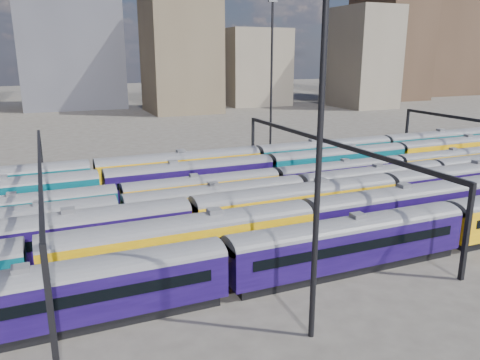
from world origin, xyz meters
name	(u,v)px	position (x,y,z in m)	size (l,w,h in m)	color
ground	(245,218)	(0.00, 0.00, 0.00)	(500.00, 500.00, 0.00)	#423E38
rake_0	(224,260)	(-8.18, -15.00, 2.82)	(130.58, 3.18, 5.37)	black
rake_1	(306,219)	(1.65, -10.00, 2.95)	(136.45, 3.32, 5.62)	black
rake_2	(190,216)	(-7.71, -5.00, 2.92)	(135.11, 3.29, 5.56)	black
rake_3	(300,188)	(6.76, 0.00, 2.58)	(119.83, 2.92, 4.92)	black
rake_4	(203,188)	(-3.16, 5.00, 2.43)	(94.14, 2.76, 4.63)	black
rake_5	(101,184)	(-13.88, 10.00, 2.81)	(129.95, 3.17, 5.34)	black
rake_6	(180,165)	(-2.96, 15.00, 2.94)	(158.64, 3.31, 5.59)	black
gantry_1	(41,176)	(-20.00, 0.00, 6.79)	(0.35, 40.35, 8.03)	black
gantry_2	(326,150)	(10.00, 0.00, 6.79)	(0.35, 40.35, 8.03)	black
mast_2	(321,116)	(-5.00, -22.00, 13.97)	(1.40, 0.50, 25.60)	black
mast_3	(271,76)	(15.00, 24.00, 13.97)	(1.40, 0.50, 25.60)	black
skyline	(385,44)	(104.75, 105.73, 20.83)	(399.22, 60.48, 50.03)	#665B4C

